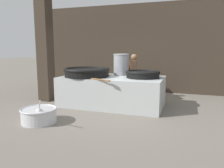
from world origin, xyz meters
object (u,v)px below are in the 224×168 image
Objects in this scene: stock_pot at (121,64)px; cook at (134,75)px; giant_wok_near at (87,72)px; prep_bowl_vegetables at (39,115)px; giant_wok_far at (143,74)px.

stock_pot is 0.72m from cook.
giant_wok_near reaches higher than prep_bowl_vegetables.
giant_wok_near is at bearing 79.24° from prep_bowl_vegetables.
cook is at bearing 117.21° from giant_wok_far.
prep_bowl_vegetables is (-1.98, -2.11, -0.79)m from giant_wok_far.
stock_pot is at bearing 64.46° from prep_bowl_vegetables.
prep_bowl_vegetables is at bearing -133.31° from giant_wok_far.
prep_bowl_vegetables is (-1.49, -3.07, -0.63)m from cook.
giant_wok_far is at bearing 107.60° from cook.
stock_pot reaches higher than cook.
stock_pot reaches higher than prep_bowl_vegetables.
cook is (1.14, 1.22, -0.19)m from giant_wok_near.
stock_pot is 2.99m from prep_bowl_vegetables.
giant_wok_far is at bearing 8.98° from giant_wok_near.
stock_pot is (0.86, 0.69, 0.20)m from giant_wok_near.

